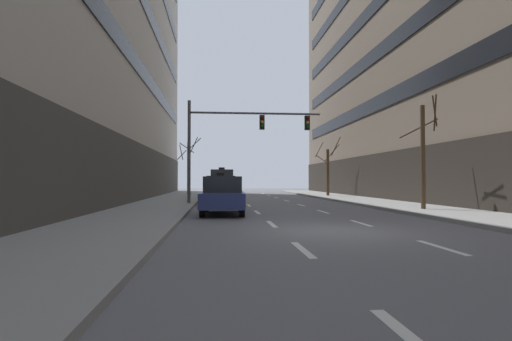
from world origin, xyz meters
The scene contains 25 objects.
ground_plane centered at (0.00, 0.00, 0.00)m, with size 120.00×120.00×0.00m, color slate.
sidewalk_left centered at (-6.38, 0.00, 0.07)m, with size 3.75×80.00×0.14m, color gray.
lane_stripe_l1_s3 centered at (-1.50, -3.00, 0.00)m, with size 0.16×2.00×0.01m, color silver.
lane_stripe_l1_s4 centered at (-1.50, 2.00, 0.00)m, with size 0.16×2.00×0.01m, color silver.
lane_stripe_l1_s5 centered at (-1.50, 7.00, 0.00)m, with size 0.16×2.00×0.01m, color silver.
lane_stripe_l1_s6 centered at (-1.50, 12.00, 0.00)m, with size 0.16×2.00×0.01m, color silver.
lane_stripe_l1_s7 centered at (-1.50, 17.00, 0.00)m, with size 0.16×2.00×0.01m, color silver.
lane_stripe_l1_s8 centered at (-1.50, 22.00, 0.00)m, with size 0.16×2.00×0.01m, color silver.
lane_stripe_l1_s9 centered at (-1.50, 27.00, 0.00)m, with size 0.16×2.00×0.01m, color silver.
lane_stripe_l1_s10 centered at (-1.50, 32.00, 0.00)m, with size 0.16×2.00×0.01m, color silver.
lane_stripe_l2_s3 centered at (1.50, -3.00, 0.00)m, with size 0.16×2.00×0.01m, color silver.
lane_stripe_l2_s4 centered at (1.50, 2.00, 0.00)m, with size 0.16×2.00×0.01m, color silver.
lane_stripe_l2_s5 centered at (1.50, 7.00, 0.00)m, with size 0.16×2.00×0.01m, color silver.
lane_stripe_l2_s6 centered at (1.50, 12.00, 0.00)m, with size 0.16×2.00×0.01m, color silver.
lane_stripe_l2_s7 centered at (1.50, 17.00, 0.00)m, with size 0.16×2.00×0.01m, color silver.
lane_stripe_l2_s8 centered at (1.50, 22.00, 0.00)m, with size 0.16×2.00×0.01m, color silver.
lane_stripe_l2_s9 centered at (1.50, 27.00, 0.00)m, with size 0.16×2.00×0.01m, color silver.
lane_stripe_l2_s10 centered at (1.50, 32.00, 0.00)m, with size 0.16×2.00×0.01m, color silver.
car_driving_0 centered at (-3.04, 5.91, 0.78)m, with size 1.91×4.29×1.59m.
taxi_driving_1 centered at (-2.97, 20.68, 1.11)m, with size 1.96×4.62×2.42m.
taxi_driving_2 centered at (-3.11, 12.87, 0.83)m, with size 1.98×4.52×1.86m.
traffic_signal_0 centered at (-2.17, 12.46, 4.19)m, with size 7.75×0.35×5.88m.
street_tree_0 centered at (-6.02, 27.54, 2.87)m, with size 2.22×2.06×5.32m.
street_tree_1 centered at (6.05, 6.52, 2.71)m, with size 1.72×1.86×5.09m.
street_tree_2 centered at (6.02, 22.85, 2.34)m, with size 2.19×2.13×4.92m.
Camera 1 is at (-3.26, -11.48, 1.44)m, focal length 29.08 mm.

